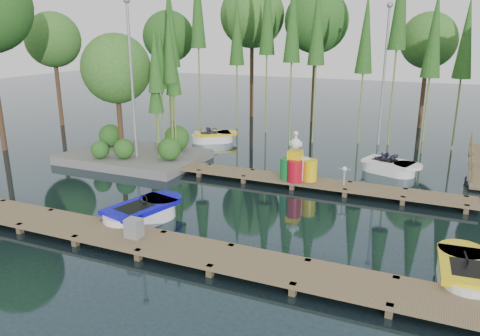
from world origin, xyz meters
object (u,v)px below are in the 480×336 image
at_px(utility_cabinet, 134,228).
at_px(island, 129,92).
at_px(boat_blue, 142,214).
at_px(drum_cluster, 295,166).
at_px(boat_yellow_far, 213,137).
at_px(yellow_barrel, 310,170).

bearing_deg(utility_cabinet, island, 126.38).
height_order(boat_blue, utility_cabinet, boat_blue).
distance_m(island, drum_cluster, 8.68).
height_order(boat_blue, drum_cluster, drum_cluster).
relative_size(boat_blue, utility_cabinet, 5.73).
bearing_deg(boat_blue, drum_cluster, 71.73).
distance_m(island, boat_yellow_far, 5.82).
bearing_deg(yellow_barrel, utility_cabinet, -114.05).
height_order(island, utility_cabinet, island).
bearing_deg(boat_yellow_far, boat_blue, -90.45).
relative_size(utility_cabinet, yellow_barrel, 0.65).
distance_m(island, yellow_barrel, 9.23).
distance_m(boat_blue, boat_yellow_far, 11.28).
relative_size(boat_blue, drum_cluster, 1.60).
height_order(boat_yellow_far, yellow_barrel, boat_yellow_far).
xyz_separation_m(island, drum_cluster, (8.31, -0.94, -2.32)).
relative_size(boat_yellow_far, utility_cabinet, 5.01).
relative_size(boat_blue, boat_yellow_far, 1.14).
xyz_separation_m(boat_blue, utility_cabinet, (0.84, -1.56, 0.29)).
height_order(island, yellow_barrel, island).
bearing_deg(utility_cabinet, drum_cluster, 69.39).
bearing_deg(boat_blue, island, 142.81).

